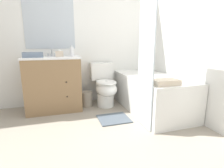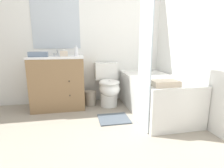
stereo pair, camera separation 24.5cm
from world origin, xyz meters
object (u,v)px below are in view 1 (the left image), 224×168
vanity_cabinet (54,83)px  soap_dispenser (72,51)px  bath_mat (114,119)px  hand_towel_folded (33,55)px  wastebasket (87,99)px  bathtub (151,93)px  sink_faucet (52,54)px  toilet (105,86)px  tissue_box (59,54)px  bath_towel_folded (165,82)px

vanity_cabinet → soap_dispenser: soap_dispenser is taller
vanity_cabinet → bath_mat: vanity_cabinet is taller
hand_towel_folded → bath_mat: 1.52m
wastebasket → soap_dispenser: (-0.22, 0.03, 0.83)m
bathtub → sink_faucet: bearing=156.0°
sink_faucet → wastebasket: 0.97m
toilet → soap_dispenser: bearing=168.4°
bathtub → tissue_box: bearing=160.7°
hand_towel_folded → soap_dispenser: bearing=16.5°
sink_faucet → bath_towel_folded: sink_faucet is taller
bath_mat → soap_dispenser: bearing=124.2°
wastebasket → hand_towel_folded: 1.13m
sink_faucet → bathtub: bearing=-24.0°
wastebasket → toilet: bearing=-13.8°
bath_towel_folded → toilet: bearing=116.7°
bathtub → hand_towel_folded: (-1.79, 0.36, 0.64)m
sink_faucet → toilet: sink_faucet is taller
bathtub → bath_mat: (-0.71, -0.20, -0.28)m
sink_faucet → bath_mat: 1.51m
soap_dispenser → toilet: bearing=-11.6°
sink_faucet → tissue_box: sink_faucet is taller
wastebasket → hand_towel_folded: size_ratio=0.94×
wastebasket → bath_towel_folded: bath_towel_folded is taller
wastebasket → hand_towel_folded: bearing=-170.1°
sink_faucet → hand_towel_folded: size_ratio=0.51×
toilet → bathtub: (0.67, -0.42, -0.07)m
bathtub → hand_towel_folded: 1.93m
toilet → bathtub: 0.80m
bathtub → bath_towel_folded: (-0.15, -0.61, 0.32)m
toilet → soap_dispenser: size_ratio=4.26×
hand_towel_folded → bath_towel_folded: size_ratio=0.83×
bathtub → bath_towel_folded: bearing=-104.2°
sink_faucet → bathtub: (1.53, -0.68, -0.63)m
tissue_box → hand_towel_folded: size_ratio=0.43×
vanity_cabinet → soap_dispenser: (0.32, 0.03, 0.51)m
sink_faucet → bath_mat: bearing=-47.2°
wastebasket → soap_dispenser: size_ratio=1.48×
soap_dispenser → bath_mat: soap_dispenser is taller
toilet → bath_mat: size_ratio=1.69×
bath_towel_folded → hand_towel_folded: bearing=149.2°
sink_faucet → toilet: bearing=-17.0°
tissue_box → bathtub: bearing=-19.3°
vanity_cabinet → hand_towel_folded: (-0.26, -0.14, 0.47)m
wastebasket → soap_dispenser: 0.86m
vanity_cabinet → soap_dispenser: size_ratio=5.05×
bathtub → wastebasket: 1.12m
sink_faucet → bathtub: size_ratio=0.09×
vanity_cabinet → tissue_box: size_ratio=7.39×
bath_mat → bath_towel_folded: bearing=-36.3°
bath_towel_folded → vanity_cabinet: bearing=141.1°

